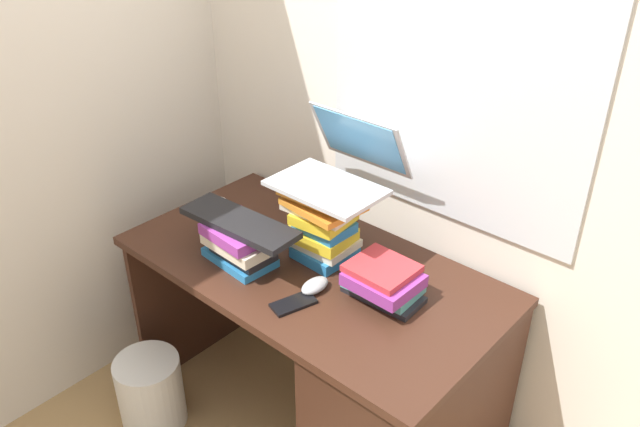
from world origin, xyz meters
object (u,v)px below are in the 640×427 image
cell_phone (293,304)px  book_stack_tall (323,222)px  laptop (340,167)px  keyboard (239,222)px  book_stack_side (383,281)px  computer_mouse (315,286)px  mug (218,213)px  desk (379,389)px  book_stack_keyboard_riser (241,244)px  wastebasket (151,392)px

cell_phone → book_stack_tall: bearing=129.4°
laptop → keyboard: size_ratio=0.85×
keyboard → laptop: bearing=52.7°
book_stack_side → keyboard: size_ratio=0.59×
computer_mouse → cell_phone: 0.10m
mug → book_stack_side: bearing=4.7°
desk → keyboard: keyboard is taller
book_stack_side → keyboard: (-0.47, -0.16, 0.09)m
book_stack_keyboard_riser → laptop: 0.41m
laptop → wastebasket: laptop is taller
laptop → book_stack_tall: bearing=-91.8°
keyboard → mug: 0.27m
book_stack_keyboard_riser → keyboard: 0.08m
keyboard → book_stack_tall: bearing=44.2°
desk → keyboard: size_ratio=3.05×
cell_phone → book_stack_keyboard_riser: bearing=-173.4°
laptop → cell_phone: 0.46m
book_stack_tall → cell_phone: size_ratio=1.88×
cell_phone → laptop: bearing=124.2°
keyboard → cell_phone: size_ratio=3.09×
desk → laptop: laptop is taller
computer_mouse → cell_phone: computer_mouse is taller
book_stack_tall → cell_phone: (0.11, -0.26, -0.13)m
book_stack_keyboard_riser → cell_phone: bearing=-10.0°
mug → wastebasket: 0.73m
book_stack_tall → mug: book_stack_tall is taller
book_stack_side → laptop: 0.39m
book_stack_side → computer_mouse: size_ratio=2.37×
cell_phone → wastebasket: size_ratio=0.46×
book_stack_keyboard_riser → cell_phone: size_ratio=1.88×
book_stack_side → laptop: laptop is taller
desk → cell_phone: size_ratio=9.42×
computer_mouse → laptop: bearing=113.9°
laptop → keyboard: 0.37m
book_stack_side → cell_phone: 0.28m
desk → wastebasket: desk is taller
desk → book_stack_keyboard_riser: 0.65m
laptop → computer_mouse: (0.10, -0.24, -0.29)m
book_stack_side → cell_phone: size_ratio=1.82×
mug → cell_phone: (0.52, -0.15, -0.04)m
book_stack_keyboard_riser → laptop: bearing=57.1°
computer_mouse → cell_phone: size_ratio=0.76×
mug → cell_phone: mug is taller
desk → keyboard: bearing=-168.2°
keyboard → mug: (-0.23, 0.10, -0.10)m
desk → mug: (-0.74, -0.01, 0.38)m
desk → book_stack_keyboard_riser: (-0.50, -0.11, 0.40)m
book_stack_keyboard_riser → wastebasket: bearing=-134.6°
book_stack_keyboard_riser → mug: 0.26m
book_stack_side → laptop: size_ratio=0.69×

